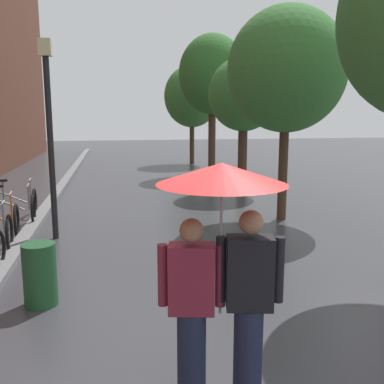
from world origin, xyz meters
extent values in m
plane|color=#38383D|center=(0.00, 0.00, 0.00)|extent=(80.00, 80.00, 0.00)
cube|color=slate|center=(-3.20, 10.00, 0.06)|extent=(0.30, 36.00, 0.12)
cylinder|color=#473323|center=(2.64, 6.01, 1.23)|extent=(0.22, 0.22, 2.47)
ellipsoid|color=#387533|center=(2.64, 6.01, 3.55)|extent=(2.76, 2.76, 2.89)
cylinder|color=#473323|center=(2.81, 9.90, 1.14)|extent=(0.30, 0.30, 2.28)
ellipsoid|color=#387533|center=(2.81, 9.90, 3.17)|extent=(2.27, 2.27, 2.37)
cylinder|color=#473323|center=(2.72, 14.05, 1.47)|extent=(0.30, 0.30, 2.93)
ellipsoid|color=#2D6628|center=(2.72, 14.05, 4.15)|extent=(2.77, 2.77, 3.25)
cylinder|color=#473323|center=(2.62, 18.23, 1.13)|extent=(0.24, 0.24, 2.27)
ellipsoid|color=#387533|center=(2.62, 18.23, 3.44)|extent=(2.81, 2.81, 3.11)
torus|color=black|center=(-3.33, 4.50, 0.35)|extent=(0.12, 0.70, 0.70)
cylinder|color=slate|center=(-3.41, 4.49, 0.64)|extent=(0.04, 0.04, 0.58)
cylinder|color=#9E9EA3|center=(-3.41, 4.49, 0.93)|extent=(0.07, 0.46, 0.03)
torus|color=black|center=(-3.41, 5.50, 0.35)|extent=(0.14, 0.70, 0.70)
cylinder|color=orange|center=(-3.49, 5.49, 0.64)|extent=(0.04, 0.04, 0.58)
cylinder|color=#9E9EA3|center=(-3.49, 5.49, 0.93)|extent=(0.08, 0.46, 0.03)
torus|color=black|center=(-3.25, 6.54, 0.35)|extent=(0.12, 0.70, 0.70)
cylinder|color=slate|center=(-3.86, 6.49, 0.55)|extent=(0.88, 0.11, 0.43)
cylinder|color=slate|center=(-3.33, 6.53, 0.64)|extent=(0.04, 0.04, 0.58)
cylinder|color=#9E9EA3|center=(-3.33, 6.53, 0.93)|extent=(0.07, 0.46, 0.03)
torus|color=black|center=(-3.37, 7.44, 0.35)|extent=(0.12, 0.70, 0.70)
cylinder|color=slate|center=(-3.98, 7.39, 0.55)|extent=(0.88, 0.11, 0.43)
cylinder|color=slate|center=(-4.08, 7.38, 0.62)|extent=(0.04, 0.04, 0.55)
cube|color=black|center=(-4.08, 7.38, 0.93)|extent=(0.23, 0.12, 0.06)
cylinder|color=slate|center=(-3.45, 7.43, 0.64)|extent=(0.04, 0.04, 0.58)
cylinder|color=#9E9EA3|center=(-3.45, 7.43, 0.93)|extent=(0.07, 0.46, 0.03)
cylinder|color=#1E233D|center=(-0.73, -0.27, 0.41)|extent=(0.26, 0.26, 0.82)
cube|color=maroon|center=(-0.73, -0.27, 1.12)|extent=(0.44, 0.30, 0.61)
sphere|color=#9E7051|center=(-0.73, -0.27, 1.56)|extent=(0.21, 0.21, 0.21)
cylinder|color=maroon|center=(-0.98, -0.22, 1.16)|extent=(0.09, 0.09, 0.55)
cylinder|color=maroon|center=(-0.49, -0.33, 1.16)|extent=(0.09, 0.09, 0.55)
cylinder|color=#1E233D|center=(-0.24, -0.38, 0.43)|extent=(0.26, 0.26, 0.86)
cube|color=black|center=(-0.24, -0.38, 1.18)|extent=(0.44, 0.30, 0.65)
sphere|color=#9E7051|center=(-0.24, -0.38, 1.63)|extent=(0.21, 0.21, 0.21)
cylinder|color=black|center=(-0.49, -0.33, 1.22)|extent=(0.09, 0.09, 0.58)
cylinder|color=black|center=(0.00, -0.43, 1.22)|extent=(0.09, 0.09, 0.58)
cylinder|color=#9E9EA3|center=(-0.48, -0.31, 1.39)|extent=(0.02, 0.02, 1.17)
cone|color=red|center=(-0.48, -0.31, 2.04)|extent=(1.11, 1.11, 0.18)
cylinder|color=black|center=(-2.60, 5.24, 1.82)|extent=(0.12, 0.12, 3.64)
cube|color=beige|center=(-2.60, 5.24, 3.80)|extent=(0.24, 0.24, 0.32)
cylinder|color=#1E4C28|center=(-2.38, 1.97, 0.42)|extent=(0.44, 0.44, 0.85)
camera|label=1|loc=(-1.36, -3.76, 2.53)|focal=40.39mm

